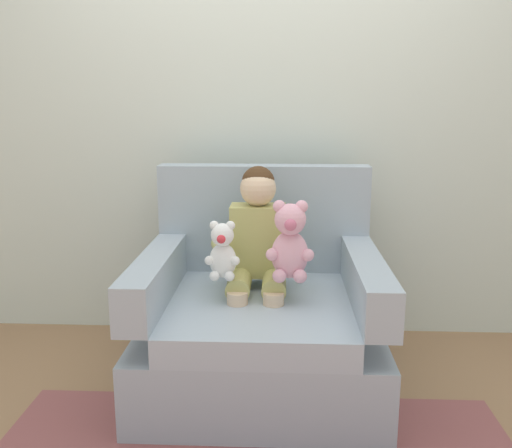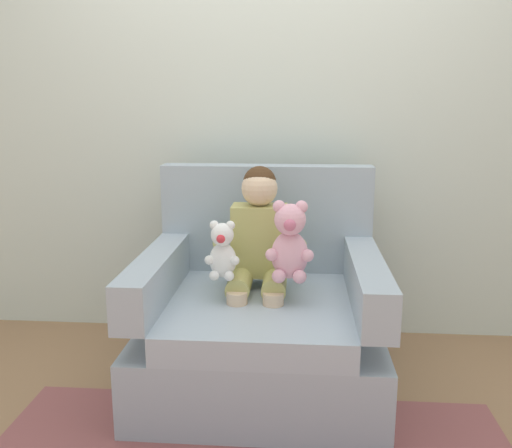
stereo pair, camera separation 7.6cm
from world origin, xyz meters
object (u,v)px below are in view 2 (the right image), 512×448
object	(u,v)px
plush_white	(223,252)
plush_pink	(290,243)
armchair	(261,320)
seated_child	(258,247)

from	to	relation	value
plush_white	plush_pink	world-z (taller)	plush_pink
armchair	plush_pink	xyz separation A→B (m)	(0.13, -0.12, 0.41)
armchair	seated_child	world-z (taller)	seated_child
seated_child	plush_pink	world-z (taller)	seated_child
seated_child	plush_white	bearing A→B (deg)	-137.91
armchair	plush_white	bearing A→B (deg)	-142.81
plush_pink	armchair	bearing A→B (deg)	147.72
seated_child	plush_white	xyz separation A→B (m)	(-0.15, -0.17, 0.02)
armchair	plush_pink	world-z (taller)	armchair
seated_child	plush_pink	bearing A→B (deg)	-54.08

